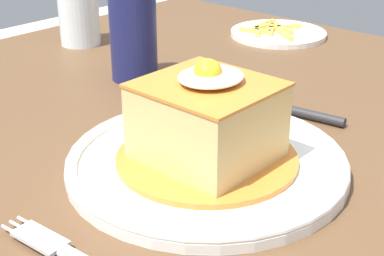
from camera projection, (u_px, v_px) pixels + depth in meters
name	position (u px, v px, depth m)	size (l,w,h in m)	color
dining_table	(84.00, 237.00, 0.64)	(1.31, 0.92, 0.73)	brown
main_plate	(207.00, 161.00, 0.58)	(0.28, 0.28, 0.02)	white
sandwich_meal	(207.00, 124.00, 0.56)	(0.18, 0.18, 0.11)	orange
knife	(297.00, 112.00, 0.70)	(0.04, 0.17, 0.01)	#262628
soda_can	(133.00, 36.00, 0.80)	(0.07, 0.07, 0.12)	#191E51
drinking_glass	(79.00, 18.00, 0.96)	(0.07, 0.07, 0.10)	gold
side_plate_fries	(277.00, 33.00, 1.02)	(0.17, 0.17, 0.02)	white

